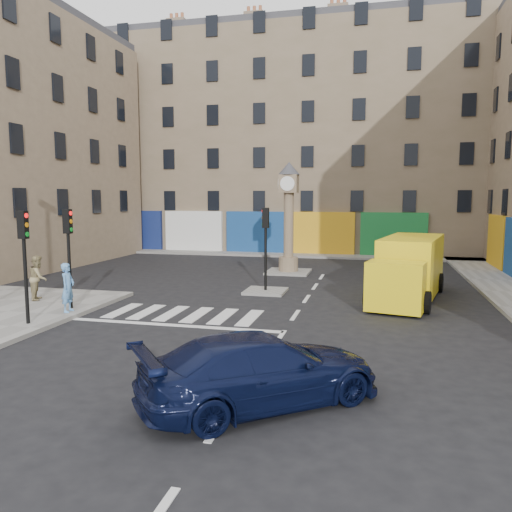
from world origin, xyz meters
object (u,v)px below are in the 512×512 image
at_px(traffic_light_left_near, 24,249).
at_px(pedestrian_tan, 38,278).
at_px(navy_sedan, 261,369).
at_px(traffic_light_island, 266,235).
at_px(traffic_light_left_far, 68,242).
at_px(pedestrian_blue, 68,287).
at_px(clock_pillar, 289,210).
at_px(yellow_van, 409,268).

xyz_separation_m(traffic_light_left_near, pedestrian_tan, (-2.17, 3.45, -1.57)).
bearing_deg(navy_sedan, traffic_light_left_near, 25.13).
relative_size(traffic_light_left_near, navy_sedan, 0.72).
height_order(traffic_light_island, navy_sedan, traffic_light_island).
height_order(traffic_light_left_far, pedestrian_blue, traffic_light_left_far).
height_order(clock_pillar, pedestrian_tan, clock_pillar).
bearing_deg(pedestrian_tan, traffic_light_island, -88.89).
bearing_deg(yellow_van, navy_sedan, -94.63).
bearing_deg(clock_pillar, yellow_van, -43.12).
relative_size(yellow_van, pedestrian_tan, 4.08).
relative_size(traffic_light_left_near, traffic_light_left_far, 1.00).
xyz_separation_m(navy_sedan, pedestrian_blue, (-8.55, 5.95, 0.29)).
distance_m(traffic_light_left_far, pedestrian_blue, 1.71).
distance_m(traffic_light_island, pedestrian_blue, 8.62).
height_order(traffic_light_island, pedestrian_blue, traffic_light_island).
bearing_deg(pedestrian_tan, traffic_light_left_far, -141.85).
distance_m(traffic_light_island, yellow_van, 6.33).
bearing_deg(traffic_light_left_far, pedestrian_blue, -63.27).
relative_size(clock_pillar, pedestrian_tan, 3.38).
relative_size(traffic_light_island, yellow_van, 0.50).
relative_size(traffic_light_left_far, yellow_van, 0.50).
height_order(traffic_light_island, pedestrian_tan, traffic_light_island).
bearing_deg(traffic_light_island, pedestrian_blue, -135.02).
height_order(clock_pillar, pedestrian_blue, clock_pillar).
bearing_deg(pedestrian_blue, traffic_light_island, -51.76).
distance_m(clock_pillar, pedestrian_blue, 13.64).
xyz_separation_m(traffic_light_left_far, traffic_light_island, (6.30, 5.40, -0.03)).
xyz_separation_m(navy_sedan, yellow_van, (3.64, 12.15, 0.53)).
distance_m(traffic_light_left_near, traffic_light_left_far, 2.40).
bearing_deg(pedestrian_tan, navy_sedan, -150.66).
xyz_separation_m(traffic_light_left_near, navy_sedan, (8.85, -4.15, -1.87)).
bearing_deg(traffic_light_left_near, traffic_light_left_far, 90.00).
height_order(navy_sedan, pedestrian_tan, pedestrian_tan).
height_order(traffic_light_left_far, pedestrian_tan, traffic_light_left_far).
bearing_deg(traffic_light_left_far, pedestrian_tan, 154.22).
height_order(traffic_light_left_near, pedestrian_blue, traffic_light_left_near).
bearing_deg(yellow_van, clock_pillar, 148.91).
xyz_separation_m(traffic_light_left_near, yellow_van, (12.49, 8.00, -1.34)).
height_order(traffic_light_left_far, yellow_van, traffic_light_left_far).
height_order(traffic_light_left_near, navy_sedan, traffic_light_left_near).
distance_m(navy_sedan, pedestrian_blue, 10.42).
distance_m(traffic_light_left_far, pedestrian_tan, 2.88).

